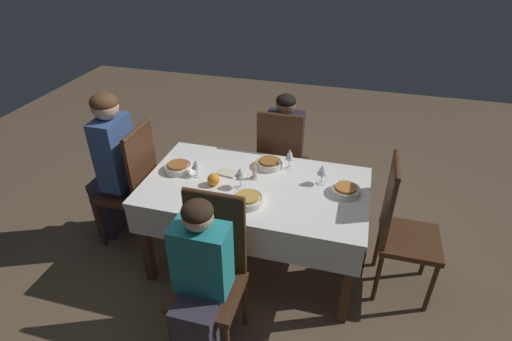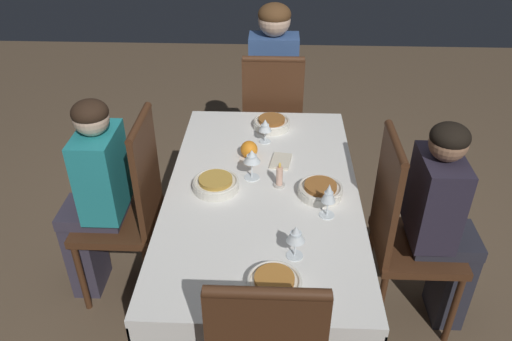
{
  "view_description": "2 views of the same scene",
  "coord_description": "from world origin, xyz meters",
  "px_view_note": "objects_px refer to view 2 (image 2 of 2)",
  "views": [
    {
      "loc": [
        -0.6,
        2.16,
        2.25
      ],
      "look_at": [
        -0.03,
        0.1,
        0.9
      ],
      "focal_mm": 28.0,
      "sensor_mm": 36.0,
      "label": 1
    },
    {
      "loc": [
        -1.83,
        -0.05,
        2.02
      ],
      "look_at": [
        -0.01,
        0.03,
        0.83
      ],
      "focal_mm": 35.0,
      "sensor_mm": 36.0,
      "label": 2
    }
  ],
  "objects_px": {
    "bowl_west": "(274,283)",
    "napkin_red_folded": "(281,161)",
    "wine_glass_north": "(252,157)",
    "orange_fruit": "(249,149)",
    "wine_glass_west": "(296,235)",
    "wine_glass_south": "(329,194)",
    "person_child_dark": "(443,221)",
    "bowl_east": "(272,123)",
    "candle_centerpiece": "(279,178)",
    "wine_glass_east": "(266,126)",
    "bowl_south": "(320,190)",
    "chair_north": "(130,205)",
    "dining_table": "(262,204)",
    "person_child_teal": "(94,194)",
    "bowl_north": "(216,183)",
    "chair_south": "(404,229)",
    "chair_east": "(272,122)"
  },
  "relations": [
    {
      "from": "chair_east",
      "to": "wine_glass_south",
      "type": "height_order",
      "value": "chair_east"
    },
    {
      "from": "wine_glass_east",
      "to": "candle_centerpiece",
      "type": "xyz_separation_m",
      "value": [
        -0.4,
        -0.07,
        -0.05
      ]
    },
    {
      "from": "chair_north",
      "to": "wine_glass_east",
      "type": "distance_m",
      "value": 0.78
    },
    {
      "from": "person_child_dark",
      "to": "bowl_south",
      "type": "relative_size",
      "value": 5.52
    },
    {
      "from": "chair_south",
      "to": "bowl_east",
      "type": "xyz_separation_m",
      "value": [
        0.63,
        0.62,
        0.2
      ]
    },
    {
      "from": "candle_centerpiece",
      "to": "person_child_dark",
      "type": "bearing_deg",
      "value": -95.52
    },
    {
      "from": "wine_glass_east",
      "to": "wine_glass_west",
      "type": "xyz_separation_m",
      "value": [
        -0.85,
        -0.13,
        0.01
      ]
    },
    {
      "from": "bowl_east",
      "to": "napkin_red_folded",
      "type": "xyz_separation_m",
      "value": [
        -0.35,
        -0.05,
        -0.02
      ]
    },
    {
      "from": "bowl_south",
      "to": "chair_east",
      "type": "bearing_deg",
      "value": 12.26
    },
    {
      "from": "bowl_east",
      "to": "bowl_south",
      "type": "height_order",
      "value": "same"
    },
    {
      "from": "chair_north",
      "to": "chair_east",
      "type": "bearing_deg",
      "value": 142.66
    },
    {
      "from": "wine_glass_north",
      "to": "wine_glass_west",
      "type": "bearing_deg",
      "value": -160.24
    },
    {
      "from": "bowl_east",
      "to": "candle_centerpiece",
      "type": "bearing_deg",
      "value": -175.62
    },
    {
      "from": "chair_south",
      "to": "bowl_south",
      "type": "bearing_deg",
      "value": 88.26
    },
    {
      "from": "dining_table",
      "to": "candle_centerpiece",
      "type": "bearing_deg",
      "value": -71.15
    },
    {
      "from": "dining_table",
      "to": "person_child_teal",
      "type": "bearing_deg",
      "value": 83.98
    },
    {
      "from": "bowl_west",
      "to": "napkin_red_folded",
      "type": "relative_size",
      "value": 1.28
    },
    {
      "from": "dining_table",
      "to": "person_child_teal",
      "type": "xyz_separation_m",
      "value": [
        0.09,
        0.81,
        -0.03
      ]
    },
    {
      "from": "bowl_east",
      "to": "orange_fruit",
      "type": "height_order",
      "value": "orange_fruit"
    },
    {
      "from": "napkin_red_folded",
      "to": "bowl_north",
      "type": "bearing_deg",
      "value": 128.65
    },
    {
      "from": "chair_north",
      "to": "wine_glass_north",
      "type": "bearing_deg",
      "value": 90.01
    },
    {
      "from": "chair_south",
      "to": "dining_table",
      "type": "bearing_deg",
      "value": 85.93
    },
    {
      "from": "bowl_east",
      "to": "orange_fruit",
      "type": "xyz_separation_m",
      "value": [
        -0.31,
        0.11,
        0.01
      ]
    },
    {
      "from": "person_child_dark",
      "to": "napkin_red_folded",
      "type": "relative_size",
      "value": 7.21
    },
    {
      "from": "wine_glass_south",
      "to": "bowl_south",
      "type": "bearing_deg",
      "value": 7.5
    },
    {
      "from": "bowl_west",
      "to": "napkin_red_folded",
      "type": "height_order",
      "value": "bowl_west"
    },
    {
      "from": "chair_south",
      "to": "wine_glass_south",
      "type": "height_order",
      "value": "chair_south"
    },
    {
      "from": "napkin_red_folded",
      "to": "wine_glass_east",
      "type": "bearing_deg",
      "value": 21.75
    },
    {
      "from": "bowl_south",
      "to": "chair_north",
      "type": "bearing_deg",
      "value": 82.43
    },
    {
      "from": "wine_glass_south",
      "to": "wine_glass_east",
      "type": "bearing_deg",
      "value": 24.02
    },
    {
      "from": "person_child_teal",
      "to": "wine_glass_west",
      "type": "distance_m",
      "value": 1.1
    },
    {
      "from": "chair_south",
      "to": "wine_glass_north",
      "type": "bearing_deg",
      "value": 79.33
    },
    {
      "from": "wine_glass_east",
      "to": "wine_glass_north",
      "type": "height_order",
      "value": "wine_glass_north"
    },
    {
      "from": "wine_glass_north",
      "to": "orange_fruit",
      "type": "height_order",
      "value": "wine_glass_north"
    },
    {
      "from": "person_child_teal",
      "to": "candle_centerpiece",
      "type": "relative_size",
      "value": 8.79
    },
    {
      "from": "wine_glass_south",
      "to": "orange_fruit",
      "type": "height_order",
      "value": "wine_glass_south"
    },
    {
      "from": "bowl_west",
      "to": "candle_centerpiece",
      "type": "distance_m",
      "value": 0.62
    },
    {
      "from": "chair_east",
      "to": "orange_fruit",
      "type": "xyz_separation_m",
      "value": [
        -0.71,
        0.11,
        0.22
      ]
    },
    {
      "from": "chair_south",
      "to": "person_child_teal",
      "type": "height_order",
      "value": "person_child_teal"
    },
    {
      "from": "chair_east",
      "to": "bowl_south",
      "type": "xyz_separation_m",
      "value": [
        -1.02,
        -0.22,
        0.2
      ]
    },
    {
      "from": "orange_fruit",
      "to": "wine_glass_south",
      "type": "bearing_deg",
      "value": -142.38
    },
    {
      "from": "person_child_teal",
      "to": "wine_glass_north",
      "type": "distance_m",
      "value": 0.8
    },
    {
      "from": "bowl_south",
      "to": "bowl_west",
      "type": "relative_size",
      "value": 1.02
    },
    {
      "from": "bowl_east",
      "to": "napkin_red_folded",
      "type": "distance_m",
      "value": 0.36
    },
    {
      "from": "wine_glass_north",
      "to": "wine_glass_west",
      "type": "height_order",
      "value": "wine_glass_north"
    },
    {
      "from": "wine_glass_south",
      "to": "chair_north",
      "type": "bearing_deg",
      "value": 73.93
    },
    {
      "from": "wine_glass_south",
      "to": "wine_glass_west",
      "type": "height_order",
      "value": "wine_glass_south"
    },
    {
      "from": "chair_south",
      "to": "bowl_west",
      "type": "bearing_deg",
      "value": 133.07
    },
    {
      "from": "wine_glass_north",
      "to": "orange_fruit",
      "type": "bearing_deg",
      "value": 6.89
    },
    {
      "from": "napkin_red_folded",
      "to": "bowl_south",
      "type": "bearing_deg",
      "value": -146.78
    }
  ]
}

